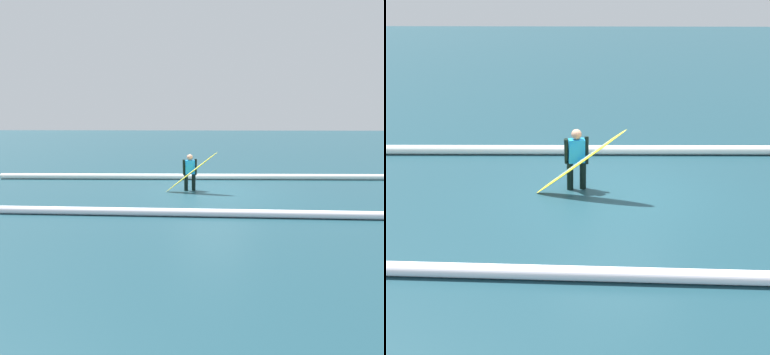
% 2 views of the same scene
% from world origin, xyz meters
% --- Properties ---
extents(ground_plane, '(150.60, 150.60, 0.00)m').
position_xyz_m(ground_plane, '(0.00, 0.00, 0.00)').
color(ground_plane, '#1A3E49').
extents(surfer, '(0.51, 0.29, 1.33)m').
position_xyz_m(surfer, '(0.85, -0.27, 0.74)').
color(surfer, black).
rests_on(surfer, ground_plane).
extents(surfboard, '(1.91, 0.55, 1.52)m').
position_xyz_m(surfboard, '(0.77, 0.13, 0.74)').
color(surfboard, yellow).
rests_on(surfboard, ground_plane).
extents(wave_crest_foreground, '(24.43, 0.93, 0.25)m').
position_xyz_m(wave_crest_foreground, '(-2.95, -2.81, 0.12)').
color(wave_crest_foreground, white).
rests_on(wave_crest_foreground, ground_plane).
extents(wave_crest_midground, '(17.20, 0.47, 0.22)m').
position_xyz_m(wave_crest_midground, '(0.89, 3.24, 0.11)').
color(wave_crest_midground, white).
rests_on(wave_crest_midground, ground_plane).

